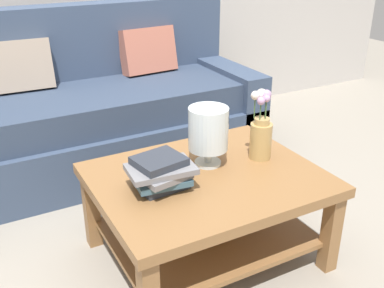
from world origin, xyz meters
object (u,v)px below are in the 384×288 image
(book_stack_main, at_px, (161,173))
(glass_hurricane_vase, at_px, (208,130))
(coffee_table, at_px, (207,199))
(couch, at_px, (102,112))
(flower_pitcher, at_px, (261,133))

(book_stack_main, distance_m, glass_hurricane_vase, 0.33)
(coffee_table, bearing_deg, couch, 93.93)
(couch, height_order, coffee_table, couch)
(couch, relative_size, coffee_table, 2.02)
(coffee_table, xyz_separation_m, flower_pitcher, (0.33, 0.04, 0.27))
(couch, bearing_deg, flower_pitcher, -71.67)
(couch, distance_m, coffee_table, 1.30)
(glass_hurricane_vase, distance_m, flower_pitcher, 0.28)
(coffee_table, distance_m, flower_pitcher, 0.42)
(couch, height_order, flower_pitcher, couch)
(coffee_table, bearing_deg, glass_hurricane_vase, 58.13)
(book_stack_main, bearing_deg, glass_hurricane_vase, 18.73)
(couch, bearing_deg, book_stack_main, -96.60)
(couch, xyz_separation_m, book_stack_main, (-0.15, -1.30, 0.17))
(coffee_table, bearing_deg, flower_pitcher, 6.45)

